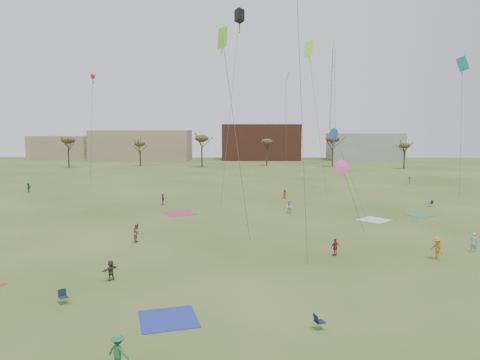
{
  "coord_description": "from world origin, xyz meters",
  "views": [
    {
      "loc": [
        0.93,
        -33.46,
        10.86
      ],
      "look_at": [
        0.0,
        12.0,
        5.5
      ],
      "focal_mm": 33.34,
      "sensor_mm": 36.0,
      "label": 1
    }
  ],
  "objects_px": {
    "camp_chair_left": "(63,299)",
    "camp_chair_right": "(431,205)",
    "camp_chair_center": "(319,325)",
    "radio_tower": "(332,104)",
    "spectator_fore_a": "(335,247)",
    "flyer_near_center": "(118,352)"
  },
  "relations": [
    {
      "from": "flyer_near_center",
      "to": "radio_tower",
      "type": "distance_m",
      "value": 145.05
    },
    {
      "from": "spectator_fore_a",
      "to": "camp_chair_left",
      "type": "xyz_separation_m",
      "value": [
        -18.86,
        -10.78,
        -0.49
      ]
    },
    {
      "from": "radio_tower",
      "to": "spectator_fore_a",
      "type": "bearing_deg",
      "value": -100.14
    },
    {
      "from": "camp_chair_center",
      "to": "camp_chair_right",
      "type": "relative_size",
      "value": 1.0
    },
    {
      "from": "flyer_near_center",
      "to": "spectator_fore_a",
      "type": "relative_size",
      "value": 1.09
    },
    {
      "from": "camp_chair_center",
      "to": "radio_tower",
      "type": "distance_m",
      "value": 139.01
    },
    {
      "from": "camp_chair_center",
      "to": "camp_chair_right",
      "type": "bearing_deg",
      "value": -49.22
    },
    {
      "from": "flyer_near_center",
      "to": "camp_chair_right",
      "type": "height_order",
      "value": "flyer_near_center"
    },
    {
      "from": "camp_chair_left",
      "to": "camp_chair_right",
      "type": "height_order",
      "value": "same"
    },
    {
      "from": "camp_chair_right",
      "to": "radio_tower",
      "type": "height_order",
      "value": "radio_tower"
    },
    {
      "from": "flyer_near_center",
      "to": "camp_chair_center",
      "type": "height_order",
      "value": "flyer_near_center"
    },
    {
      "from": "camp_chair_left",
      "to": "camp_chair_center",
      "type": "bearing_deg",
      "value": -51.84
    },
    {
      "from": "camp_chair_left",
      "to": "camp_chair_right",
      "type": "bearing_deg",
      "value": 3.68
    },
    {
      "from": "spectator_fore_a",
      "to": "camp_chair_right",
      "type": "height_order",
      "value": "spectator_fore_a"
    },
    {
      "from": "spectator_fore_a",
      "to": "camp_chair_center",
      "type": "distance_m",
      "value": 14.46
    },
    {
      "from": "spectator_fore_a",
      "to": "camp_chair_right",
      "type": "bearing_deg",
      "value": -155.83
    },
    {
      "from": "spectator_fore_a",
      "to": "camp_chair_right",
      "type": "xyz_separation_m",
      "value": [
        17.78,
        24.14,
        -0.49
      ]
    },
    {
      "from": "camp_chair_left",
      "to": "spectator_fore_a",
      "type": "bearing_deg",
      "value": -10.19
    },
    {
      "from": "camp_chair_center",
      "to": "radio_tower",
      "type": "xyz_separation_m",
      "value": [
        25.25,
        135.38,
        18.95
      ]
    },
    {
      "from": "radio_tower",
      "to": "camp_chair_left",
      "type": "bearing_deg",
      "value": -107.07
    },
    {
      "from": "camp_chair_center",
      "to": "radio_tower",
      "type": "bearing_deg",
      "value": -30.6
    },
    {
      "from": "flyer_near_center",
      "to": "camp_chair_right",
      "type": "distance_m",
      "value": 52.48
    }
  ]
}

